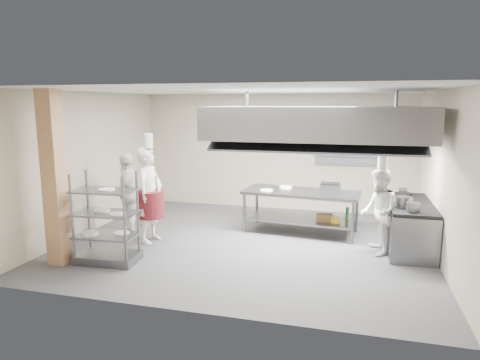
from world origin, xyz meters
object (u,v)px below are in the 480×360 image
(island, at_px, (301,212))
(chef_line, at_px, (379,212))
(pass_rack, at_px, (106,218))
(griddle, at_px, (330,189))
(cooking_range, at_px, (409,227))
(chef_plating, at_px, (128,194))
(chef_head, at_px, (150,195))
(stockpot, at_px, (404,202))

(island, relative_size, chef_line, 1.52)
(pass_rack, xyz_separation_m, griddle, (3.68, 2.54, 0.21))
(cooking_range, distance_m, chef_plating, 5.72)
(chef_plating, bearing_deg, island, 85.65)
(cooking_range, distance_m, griddle, 1.68)
(pass_rack, distance_m, chef_head, 1.26)
(chef_head, height_order, chef_line, chef_head)
(chef_plating, distance_m, griddle, 4.26)
(chef_line, distance_m, chef_plating, 5.09)
(chef_plating, bearing_deg, pass_rack, -3.88)
(cooking_range, xyz_separation_m, griddle, (-1.52, 0.40, 0.59))
(pass_rack, xyz_separation_m, chef_head, (0.22, 1.23, 0.16))
(island, distance_m, griddle, 0.83)
(chef_head, bearing_deg, island, -60.57)
(chef_plating, xyz_separation_m, stockpot, (5.52, 0.10, 0.13))
(chef_line, relative_size, chef_plating, 0.92)
(griddle, bearing_deg, island, 171.87)
(chef_head, relative_size, chef_plating, 1.10)
(chef_line, xyz_separation_m, chef_plating, (-5.09, -0.05, 0.07))
(pass_rack, xyz_separation_m, chef_line, (4.61, 1.67, 0.00))
(pass_rack, distance_m, stockpot, 5.33)
(griddle, distance_m, stockpot, 1.59)
(chef_head, height_order, chef_plating, chef_head)
(chef_head, bearing_deg, chef_plating, 64.08)
(pass_rack, distance_m, cooking_range, 5.64)
(cooking_range, bearing_deg, chef_line, -141.97)
(island, xyz_separation_m, cooking_range, (2.13, -0.50, -0.04))
(chef_head, distance_m, griddle, 3.70)
(cooking_range, bearing_deg, pass_rack, -157.68)
(pass_rack, bearing_deg, stockpot, 15.04)
(pass_rack, distance_m, griddle, 4.47)
(chef_head, relative_size, griddle, 4.67)
(chef_line, height_order, griddle, chef_line)
(island, height_order, chef_line, chef_line)
(chef_head, relative_size, chef_line, 1.20)
(stockpot, bearing_deg, cooking_range, 68.57)
(pass_rack, distance_m, chef_plating, 1.69)
(chef_line, distance_m, griddle, 1.29)
(island, distance_m, stockpot, 2.24)
(cooking_range, relative_size, griddle, 4.88)
(pass_rack, bearing_deg, griddle, 30.74)
(chef_line, bearing_deg, pass_rack, -76.74)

